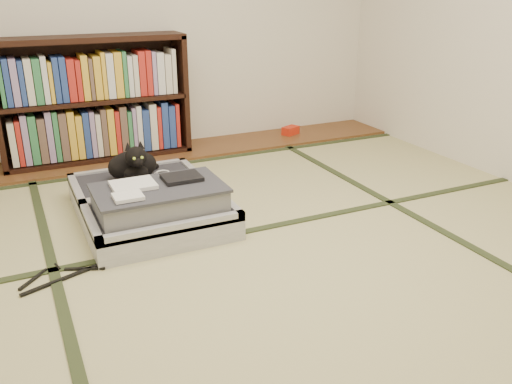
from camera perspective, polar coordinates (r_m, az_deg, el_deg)
name	(u,v)px	position (r m, az deg, el deg)	size (l,w,h in m)	color
floor	(277,265)	(2.68, 2.23, -7.64)	(4.50, 4.50, 0.00)	tan
wood_strip	(163,153)	(4.41, -9.76, 4.08)	(4.00, 0.50, 0.02)	brown
red_item	(290,130)	(4.85, 3.65, 6.49)	(0.15, 0.09, 0.07)	red
tatami_borders	(237,225)	(3.08, -1.99, -3.53)	(4.00, 4.50, 0.01)	#2D381E
bookcase	(94,102)	(4.27, -16.64, 9.07)	(1.39, 0.32, 0.92)	black
suitcase	(151,203)	(3.16, -11.01, -1.17)	(0.77, 1.03, 0.30)	silver
cat	(134,165)	(3.38, -12.75, 2.76)	(0.34, 0.35, 0.28)	black
cable_coil	(162,174)	(3.47, -9.86, 1.91)	(0.11, 0.11, 0.03)	white
hanger	(60,276)	(2.72, -19.91, -8.36)	(0.39, 0.25, 0.01)	black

